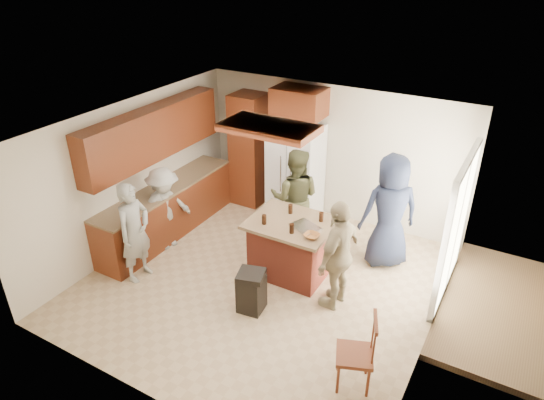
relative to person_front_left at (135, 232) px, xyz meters
The scene contains 12 objects.
person_front_left is the anchor object (origin of this frame).
person_behind_left 2.64m from the person_front_left, 51.51° to the left, with size 0.84×0.52×1.74m, color #3C3D23.
person_behind_right 3.92m from the person_front_left, 35.32° to the left, with size 0.92×0.60×1.89m, color #191F32.
person_side_right 3.05m from the person_front_left, 17.48° to the left, with size 0.97×0.50×1.66m, color tan.
person_counter 0.90m from the person_front_left, 101.92° to the left, with size 0.95×0.44×1.47m, color gray.
left_cabinetry 1.33m from the person_front_left, 112.12° to the left, with size 0.64×3.00×2.30m.
back_wall_units 3.10m from the person_front_left, 82.18° to the left, with size 1.80×0.60×2.45m.
refrigerator 3.18m from the person_front_left, 67.84° to the left, with size 0.90×0.76×1.80m.
kitchen_island 2.38m from the person_front_left, 32.00° to the left, with size 1.28×1.03×0.93m.
island_items 2.51m from the person_front_left, 27.31° to the left, with size 0.93×0.64×0.15m.
trash_bin 1.99m from the person_front_left, ahead, with size 0.45×0.45×0.63m.
spindle_chair 3.71m from the person_front_left, ahead, with size 0.54×0.54×0.99m.
Camera 1 is at (3.10, -5.18, 4.63)m, focal length 32.00 mm.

